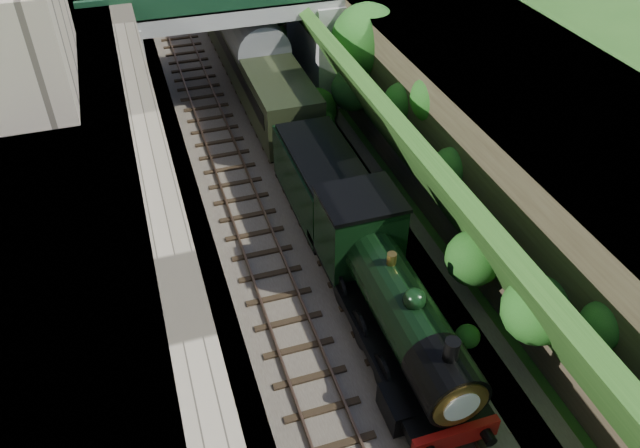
{
  "coord_description": "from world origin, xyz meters",
  "views": [
    {
      "loc": [
        -5.66,
        -8.96,
        16.94
      ],
      "look_at": [
        0.0,
        8.38,
        2.35
      ],
      "focal_mm": 35.0,
      "sensor_mm": 36.0,
      "label": 1
    }
  ],
  "objects_px": {
    "road_bridge": "(248,27)",
    "locomotive": "(390,297)",
    "tree": "(368,41)",
    "tender": "(322,184)"
  },
  "relations": [
    {
      "from": "road_bridge",
      "to": "locomotive",
      "type": "distance_m",
      "value": 19.7
    },
    {
      "from": "tree",
      "to": "road_bridge",
      "type": "bearing_deg",
      "value": 133.74
    },
    {
      "from": "road_bridge",
      "to": "tree",
      "type": "height_order",
      "value": "road_bridge"
    },
    {
      "from": "road_bridge",
      "to": "tree",
      "type": "xyz_separation_m",
      "value": [
        4.97,
        -5.19,
        0.57
      ]
    },
    {
      "from": "tree",
      "to": "tender",
      "type": "bearing_deg",
      "value": -123.88
    },
    {
      "from": "road_bridge",
      "to": "tender",
      "type": "distance_m",
      "value": 12.46
    },
    {
      "from": "tree",
      "to": "tender",
      "type": "relative_size",
      "value": 1.1
    },
    {
      "from": "locomotive",
      "to": "tender",
      "type": "bearing_deg",
      "value": 90.0
    },
    {
      "from": "locomotive",
      "to": "road_bridge",
      "type": "bearing_deg",
      "value": 90.75
    },
    {
      "from": "road_bridge",
      "to": "locomotive",
      "type": "xyz_separation_m",
      "value": [
        0.26,
        -19.57,
        -2.18
      ]
    }
  ]
}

